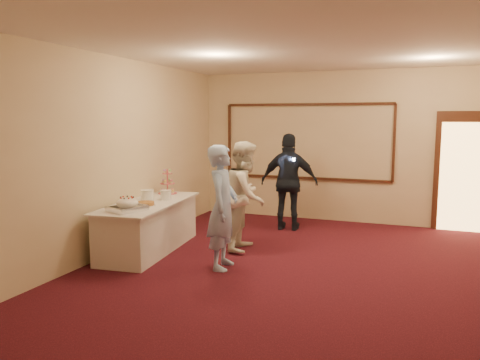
# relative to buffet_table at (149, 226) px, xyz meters

# --- Properties ---
(floor) EXTENTS (7.00, 7.00, 0.00)m
(floor) POSITION_rel_buffet_table_xyz_m (2.57, -0.27, -0.39)
(floor) COLOR black
(floor) RESTS_ON ground
(room_walls) EXTENTS (6.04, 7.04, 3.02)m
(room_walls) POSITION_rel_buffet_table_xyz_m (2.57, -0.27, 1.64)
(room_walls) COLOR beige
(room_walls) RESTS_ON floor
(wall_molding) EXTENTS (3.45, 0.04, 1.55)m
(wall_molding) POSITION_rel_buffet_table_xyz_m (1.77, 3.20, 1.21)
(wall_molding) COLOR #351C10
(wall_molding) RESTS_ON room_walls
(doorway) EXTENTS (1.05, 0.07, 2.20)m
(doorway) POSITION_rel_buffet_table_xyz_m (4.72, 3.18, 0.69)
(doorway) COLOR #351C10
(doorway) RESTS_ON floor
(buffet_table) EXTENTS (1.09, 2.31, 0.77)m
(buffet_table) POSITION_rel_buffet_table_xyz_m (0.00, 0.00, 0.00)
(buffet_table) COLOR silver
(buffet_table) RESTS_ON floor
(pavlova_tray) EXTENTS (0.51, 0.60, 0.19)m
(pavlova_tray) POSITION_rel_buffet_table_xyz_m (0.10, -0.71, 0.47)
(pavlova_tray) COLOR #B4B6BB
(pavlova_tray) RESTS_ON buffet_table
(cupcake_stand) EXTENTS (0.32, 0.32, 0.47)m
(cupcake_stand) POSITION_rel_buffet_table_xyz_m (-0.14, 0.84, 0.55)
(cupcake_stand) COLOR #CB5361
(cupcake_stand) RESTS_ON buffet_table
(plate_stack_a) EXTENTS (0.21, 0.21, 0.17)m
(plate_stack_a) POSITION_rel_buffet_table_xyz_m (-0.09, 0.11, 0.47)
(plate_stack_a) COLOR white
(plate_stack_a) RESTS_ON buffet_table
(plate_stack_b) EXTENTS (0.18, 0.18, 0.15)m
(plate_stack_b) POSITION_rel_buffet_table_xyz_m (0.15, 0.29, 0.46)
(plate_stack_b) COLOR white
(plate_stack_b) RESTS_ON buffet_table
(tart) EXTENTS (0.31, 0.31, 0.06)m
(tart) POSITION_rel_buffet_table_xyz_m (0.13, -0.29, 0.41)
(tart) COLOR white
(tart) RESTS_ON buffet_table
(man) EXTENTS (0.49, 0.67, 1.71)m
(man) POSITION_rel_buffet_table_xyz_m (1.42, -0.39, 0.47)
(man) COLOR #A1C1FA
(man) RESTS_ON floor
(woman) EXTENTS (0.72, 0.89, 1.72)m
(woman) POSITION_rel_buffet_table_xyz_m (1.39, 0.62, 0.47)
(woman) COLOR silver
(woman) RESTS_ON floor
(guest) EXTENTS (1.09, 0.54, 1.80)m
(guest) POSITION_rel_buffet_table_xyz_m (1.69, 2.13, 0.51)
(guest) COLOR black
(guest) RESTS_ON floor
(camera_flash) EXTENTS (0.08, 0.06, 0.05)m
(camera_flash) POSITION_rel_buffet_table_xyz_m (1.79, 2.01, 0.94)
(camera_flash) COLOR white
(camera_flash) RESTS_ON guest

